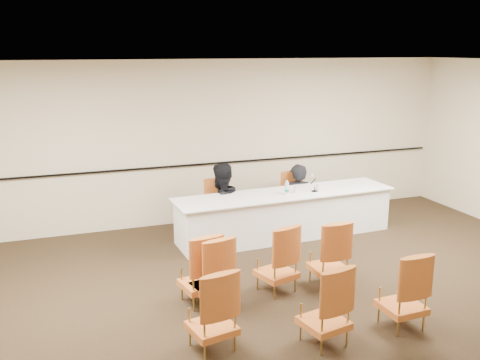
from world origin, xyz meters
The scene contains 21 objects.
floor centered at (0.00, 0.00, 0.00)m, with size 10.00×10.00×0.00m, color black.
ceiling centered at (0.00, 0.00, 3.00)m, with size 10.00×10.00×0.00m, color white.
wall_back centered at (0.00, 4.00, 1.50)m, with size 10.00×0.04×3.00m, color beige.
wall_rail centered at (0.00, 3.96, 1.10)m, with size 9.80×0.04×0.03m, color black.
panel_table centered at (1.08, 2.66, 0.39)m, with size 3.88×0.89×0.78m, color white, non-canonical shape.
panelist_main centered at (1.58, 3.26, 0.30)m, with size 0.60×0.40×1.65m, color black.
panelist_main_chair centered at (1.58, 3.26, 0.47)m, with size 0.50×0.50×0.95m, color #CD5A24, non-canonical shape.
panelist_second centered at (0.08, 3.19, 0.41)m, with size 0.83×0.64×1.70m, color black.
panelist_second_chair centered at (0.08, 3.19, 0.47)m, with size 0.50×0.50×0.95m, color #CD5A24, non-canonical shape.
papers centered at (1.64, 2.58, 0.78)m, with size 0.30×0.22×0.00m, color white.
microphone centered at (1.58, 2.56, 0.92)m, with size 0.10×0.20×0.29m, color black, non-canonical shape.
water_bottle centered at (1.06, 2.57, 0.90)m, with size 0.07×0.07×0.24m, color #18867A, non-canonical shape.
drinking_glass centered at (1.25, 2.64, 0.83)m, with size 0.06×0.06×0.10m, color silver.
coffee_cup centered at (1.65, 2.55, 0.85)m, with size 0.09×0.09×0.14m, color silver.
aud_chair_front_left centered at (-0.88, 0.60, 0.47)m, with size 0.50×0.50×0.95m, color #CD5A24, non-canonical shape.
aud_chair_front_mid centered at (0.06, 0.72, 0.47)m, with size 0.50×0.50×0.95m, color #CD5A24, non-canonical shape.
aud_chair_front_right centered at (0.81, 0.65, 0.47)m, with size 0.50×0.50×0.95m, color #CD5A24, non-canonical shape.
aud_chair_back_left centered at (-1.17, -0.35, 0.47)m, with size 0.50×0.50×0.95m, color #CD5A24, non-canonical shape.
aud_chair_back_mid centered at (0.02, -0.66, 0.47)m, with size 0.50×0.50×0.95m, color #CD5A24, non-canonical shape.
aud_chair_back_right centered at (1.06, -0.65, 0.47)m, with size 0.50×0.50×0.95m, color #CD5A24, non-canonical shape.
aud_chair_extra centered at (-0.99, 0.75, 0.47)m, with size 0.50×0.50×0.95m, color #CD5A24, non-canonical shape.
Camera 1 is at (-2.66, -5.36, 3.19)m, focal length 40.00 mm.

